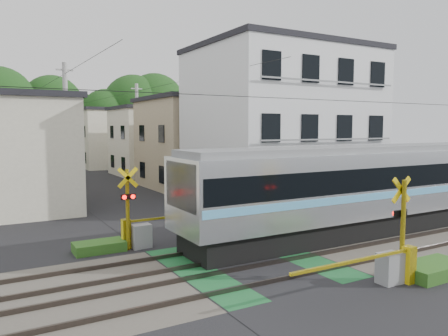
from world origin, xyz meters
TOP-DOWN VIEW (x-y plane):
  - ground at (0.00, 0.00)m, footprint 120.00×120.00m
  - track_bed at (0.00, 0.00)m, footprint 120.00×120.00m
  - crossing_signal_near at (2.59, -3.65)m, footprint 4.74×0.65m
  - crossing_signal_far at (-2.59, 3.65)m, footprint 4.74×0.65m
  - apartment_block at (8.50, 9.49)m, footprint 10.20×8.36m
  - houses_row at (0.25, 25.92)m, footprint 22.07×31.35m
  - tree_hill at (0.15, 47.82)m, footprint 40.00×13.53m
  - catenary at (6.00, 0.03)m, footprint 60.00×5.04m
  - utility_poles at (-1.05, 23.01)m, footprint 7.90×42.00m
  - pedestrian at (-0.24, 30.37)m, footprint 0.64×0.43m
  - weed_patches at (1.76, -0.09)m, footprint 10.25×8.80m

SIDE VIEW (x-z plane):
  - ground at x=0.00m, z-range 0.00..0.00m
  - track_bed at x=0.00m, z-range -0.03..0.11m
  - weed_patches at x=1.76m, z-range -0.02..0.38m
  - crossing_signal_near at x=2.59m, z-range -0.83..2.25m
  - crossing_signal_far at x=-2.59m, z-range -0.83..2.25m
  - pedestrian at x=-0.24m, z-range 0.00..1.74m
  - houses_row at x=0.25m, z-range -0.16..6.64m
  - catenary at x=6.00m, z-range 0.20..7.20m
  - utility_poles at x=-1.05m, z-range 0.08..8.08m
  - apartment_block at x=8.50m, z-range 0.01..9.31m
  - tree_hill at x=0.15m, z-range 0.18..12.16m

